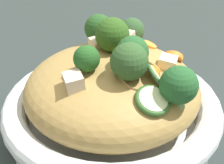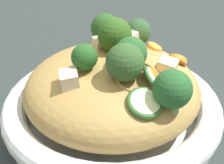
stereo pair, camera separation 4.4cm
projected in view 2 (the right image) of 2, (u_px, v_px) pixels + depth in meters
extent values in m
plane|color=#2A3231|center=(112.00, 125.00, 0.48)|extent=(3.00, 3.00, 0.00)
cylinder|color=white|center=(112.00, 119.00, 0.48)|extent=(0.30, 0.30, 0.02)
torus|color=white|center=(112.00, 104.00, 0.46)|extent=(0.32, 0.32, 0.04)
ellipsoid|color=#AC8849|center=(112.00, 88.00, 0.45)|extent=(0.25, 0.25, 0.09)
torus|color=#B38345|center=(111.00, 67.00, 0.43)|extent=(0.05, 0.06, 0.02)
torus|color=#A98248|center=(137.00, 77.00, 0.38)|extent=(0.08, 0.08, 0.02)
torus|color=#AA8843|center=(113.00, 56.00, 0.46)|extent=(0.07, 0.07, 0.02)
cone|color=#A3C37A|center=(105.00, 43.00, 0.50)|extent=(0.02, 0.02, 0.02)
sphere|color=#275221|center=(105.00, 28.00, 0.49)|extent=(0.06, 0.06, 0.05)
cone|color=#A5C279|center=(115.00, 51.00, 0.45)|extent=(0.03, 0.04, 0.02)
sphere|color=#2E551C|center=(115.00, 35.00, 0.43)|extent=(0.07, 0.07, 0.05)
cone|color=#A3C073|center=(124.00, 80.00, 0.39)|extent=(0.02, 0.03, 0.02)
sphere|color=#31562A|center=(125.00, 62.00, 0.37)|extent=(0.06, 0.06, 0.05)
cone|color=#9FB572|center=(170.00, 107.00, 0.37)|extent=(0.03, 0.03, 0.02)
sphere|color=#24592B|center=(172.00, 89.00, 0.35)|extent=(0.06, 0.06, 0.05)
cone|color=#96C074|center=(85.00, 71.00, 0.40)|extent=(0.02, 0.02, 0.02)
sphere|color=#245621|center=(84.00, 57.00, 0.39)|extent=(0.05, 0.05, 0.03)
cone|color=#97BA76|center=(132.00, 67.00, 0.41)|extent=(0.02, 0.02, 0.02)
sphere|color=#27592B|center=(133.00, 52.00, 0.40)|extent=(0.05, 0.05, 0.04)
cone|color=#99B578|center=(137.00, 45.00, 0.50)|extent=(0.03, 0.03, 0.02)
sphere|color=#30522C|center=(138.00, 32.00, 0.48)|extent=(0.06, 0.06, 0.04)
cylinder|color=orange|center=(156.00, 75.00, 0.39)|extent=(0.03, 0.03, 0.02)
cylinder|color=orange|center=(177.00, 61.00, 0.45)|extent=(0.03, 0.03, 0.03)
cylinder|color=orange|center=(124.00, 64.00, 0.41)|extent=(0.03, 0.03, 0.02)
cylinder|color=orange|center=(154.00, 48.00, 0.48)|extent=(0.03, 0.03, 0.02)
cylinder|color=orange|center=(130.00, 44.00, 0.47)|extent=(0.03, 0.03, 0.02)
cylinder|color=orange|center=(87.00, 55.00, 0.43)|extent=(0.03, 0.03, 0.01)
cylinder|color=beige|center=(145.00, 103.00, 0.36)|extent=(0.05, 0.05, 0.02)
torus|color=#335F28|center=(145.00, 103.00, 0.36)|extent=(0.06, 0.06, 0.02)
cylinder|color=beige|center=(157.00, 80.00, 0.39)|extent=(0.05, 0.05, 0.03)
torus|color=#335C2E|center=(157.00, 80.00, 0.39)|extent=(0.05, 0.05, 0.04)
cube|color=beige|center=(69.00, 80.00, 0.38)|extent=(0.04, 0.04, 0.02)
cube|color=beige|center=(103.00, 44.00, 0.46)|extent=(0.03, 0.03, 0.02)
cube|color=beige|center=(122.00, 44.00, 0.45)|extent=(0.04, 0.04, 0.04)
cube|color=beige|center=(167.00, 67.00, 0.41)|extent=(0.03, 0.03, 0.02)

